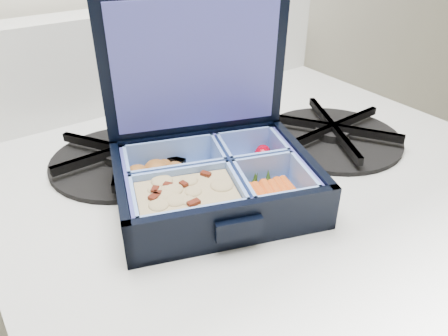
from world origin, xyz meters
TOP-DOWN VIEW (x-y plane):
  - bento_box at (-0.25, 1.62)m, footprint 0.26×0.23m
  - burner_grate at (-0.03, 1.65)m, footprint 0.21×0.21m
  - burner_grate_rear at (-0.30, 1.76)m, footprint 0.20×0.20m
  - fork at (-0.22, 1.76)m, footprint 0.12×0.18m

SIDE VIEW (x-z plane):
  - fork at x=-0.22m, z-range 0.99..0.99m
  - burner_grate_rear at x=-0.30m, z-range 0.99..1.01m
  - burner_grate at x=-0.03m, z-range 0.99..1.01m
  - bento_box at x=-0.25m, z-range 0.99..1.04m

